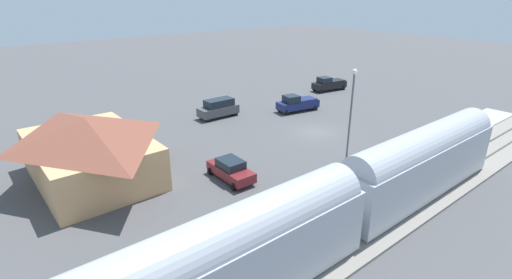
{
  "coord_description": "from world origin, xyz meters",
  "views": [
    {
      "loc": [
        -25.67,
        29.17,
        14.2
      ],
      "look_at": [
        0.35,
        7.96,
        1.0
      ],
      "focal_mm": 26.52,
      "sensor_mm": 36.0,
      "label": 1
    }
  ],
  "objects": [
    {
      "name": "platform",
      "position": [
        -10.0,
        0.0,
        0.15
      ],
      "size": [
        3.2,
        46.0,
        0.3
      ],
      "color": "#A8A399",
      "rests_on": "ground"
    },
    {
      "name": "pedestrian_waiting_far",
      "position": [
        -10.18,
        -8.14,
        1.28
      ],
      "size": [
        0.36,
        0.36,
        1.71
      ],
      "color": "#333338",
      "rests_on": "platform"
    },
    {
      "name": "railway_track",
      "position": [
        -14.0,
        0.0,
        0.09
      ],
      "size": [
        4.8,
        70.0,
        0.3
      ],
      "color": "gray",
      "rests_on": "ground"
    },
    {
      "name": "suv_charcoal",
      "position": [
        10.94,
        5.14,
        1.15
      ],
      "size": [
        2.04,
        4.93,
        2.22
      ],
      "color": "#47494F",
      "rests_on": "ground"
    },
    {
      "name": "station_building",
      "position": [
        4.0,
        22.0,
        2.69
      ],
      "size": [
        12.58,
        8.76,
        5.2
      ],
      "color": "tan",
      "rests_on": "ground"
    },
    {
      "name": "pickup_black",
      "position": [
        11.29,
        -15.31,
        1.03
      ],
      "size": [
        2.75,
        5.63,
        2.14
      ],
      "color": "black",
      "rests_on": "ground"
    },
    {
      "name": "light_pole_near_platform",
      "position": [
        -7.2,
        3.85,
        5.22
      ],
      "size": [
        0.44,
        0.44,
        8.38
      ],
      "color": "#515156",
      "rests_on": "ground"
    },
    {
      "name": "pickup_navy",
      "position": [
        6.73,
        -3.95,
        1.03
      ],
      "size": [
        2.89,
        5.66,
        2.14
      ],
      "color": "navy",
      "rests_on": "ground"
    },
    {
      "name": "ground_plane",
      "position": [
        0.0,
        0.0,
        0.0
      ],
      "size": [
        200.0,
        200.0,
        0.0
      ],
      "primitive_type": "plane",
      "color": "#4C4C4F"
    },
    {
      "name": "passenger_train",
      "position": [
        -14.0,
        21.25,
        2.86
      ],
      "size": [
        2.93,
        50.47,
        4.98
      ],
      "color": "#ADB2BC",
      "rests_on": "railway_track"
    },
    {
      "name": "sedan_maroon",
      "position": [
        -3.23,
        13.5,
        0.88
      ],
      "size": [
        4.54,
        2.36,
        1.74
      ],
      "color": "maroon",
      "rests_on": "ground"
    },
    {
      "name": "pedestrian_on_platform",
      "position": [
        -9.55,
        2.01,
        1.28
      ],
      "size": [
        0.36,
        0.36,
        1.71
      ],
      "color": "#333338",
      "rests_on": "platform"
    }
  ]
}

